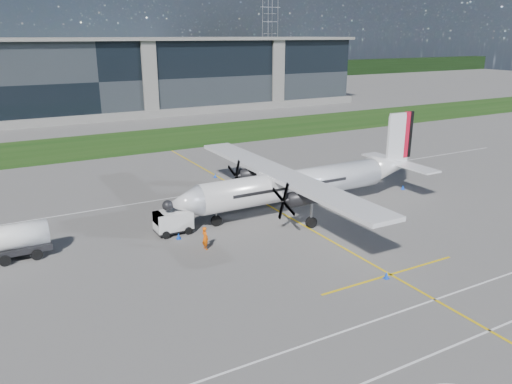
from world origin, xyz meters
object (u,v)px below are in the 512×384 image
Objects in this scene: pylon_east at (270,38)px; safety_cone_stbdwing at (215,175)px; safety_cone_tail at (403,187)px; baggage_tug at (173,222)px; turboprop_aircraft at (304,167)px; safety_cone_nose_stbd at (174,226)px; safety_cone_nose_port at (179,236)px; safety_cone_portwing at (386,275)px; ground_crew_person at (205,236)px.

safety_cone_stbdwing is at bearing -122.95° from pylon_east.
pylon_east is 60.00× the size of safety_cone_tail.
pylon_east reaches higher than baggage_tug.
baggage_tug is at bearing 178.82° from turboprop_aircraft.
safety_cone_nose_stbd is at bearing -123.36° from pylon_east.
pylon_east is at bearing 56.95° from safety_cone_nose_port.
safety_cone_nose_stbd is at bearing 78.87° from safety_cone_nose_port.
safety_cone_portwing is 22.01m from safety_cone_tail.
pylon_east is 60.00× the size of safety_cone_stbdwing.
turboprop_aircraft is 13.32m from safety_cone_nose_stbd.
ground_crew_person is at bearing 130.16° from safety_cone_portwing.
safety_cone_tail is (26.29, -0.23, -0.74)m from baggage_tug.
safety_cone_nose_port is at bearing -123.85° from safety_cone_stbdwing.
ground_crew_person is at bearing -69.42° from safety_cone_nose_port.
safety_cone_stbdwing is at bearing 56.15° from safety_cone_nose_port.
safety_cone_nose_port is at bearing -177.40° from safety_cone_tail.
turboprop_aircraft is at bearing -119.39° from pylon_east.
baggage_tug is 6.60× the size of safety_cone_nose_stbd.
safety_cone_tail is 1.00× the size of safety_cone_nose_stbd.
turboprop_aircraft reaches higher than ground_crew_person.
safety_cone_nose_stbd is at bearing 174.19° from turboprop_aircraft.
safety_cone_stbdwing is 1.00× the size of safety_cone_nose_port.
safety_cone_portwing is at bearing -117.88° from pylon_east.
safety_cone_portwing is (9.01, -10.67, -0.83)m from ground_crew_person.
safety_cone_tail is at bearing -89.20° from ground_crew_person.
baggage_tug is 4.52m from ground_crew_person.
ground_crew_person is 13.99m from safety_cone_portwing.
baggage_tug reaches higher than safety_cone_stbdwing.
pylon_east is 152.22m from safety_cone_stbdwing.
ground_crew_person is (-12.00, -4.13, -3.20)m from turboprop_aircraft.
safety_cone_portwing and safety_cone_stbdwing have the same top height.
safety_cone_stbdwing is 1.00× the size of safety_cone_tail.
baggage_tug is 17.46m from safety_cone_stbdwing.
safety_cone_tail is at bearing -115.15° from pylon_east.
turboprop_aircraft is 56.95× the size of safety_cone_portwing.
baggage_tug is 1.32m from safety_cone_nose_stbd.
turboprop_aircraft is 56.95× the size of safety_cone_stbdwing.
safety_cone_portwing is 1.00× the size of safety_cone_nose_port.
safety_cone_nose_stbd is (-92.31, -140.19, -14.75)m from pylon_east.
turboprop_aircraft reaches higher than baggage_tug.
baggage_tug is (-92.70, -141.20, -14.01)m from pylon_east.
safety_cone_nose_port is at bearing -123.05° from pylon_east.
safety_cone_tail is (15.99, -14.30, 0.00)m from safety_cone_stbdwing.
safety_cone_tail is at bearing 2.60° from safety_cone_nose_port.
baggage_tug is 18.12m from safety_cone_portwing.
ground_crew_person is at bearing -122.20° from pylon_east.
ground_crew_person is 20.69m from safety_cone_stbdwing.
turboprop_aircraft reaches higher than safety_cone_tail.
turboprop_aircraft reaches higher than safety_cone_portwing.
safety_cone_stbdwing is at bearing 100.74° from turboprop_aircraft.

